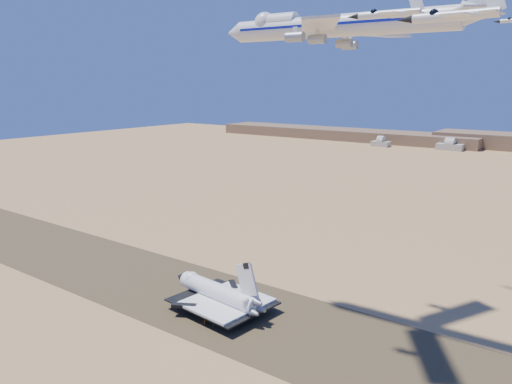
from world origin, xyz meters
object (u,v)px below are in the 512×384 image
Objects in this scene: crew_c at (220,317)px; crew_b at (214,325)px; chase_jet_b at (452,15)px; carrier_747 at (331,26)px; chase_jet_e at (442,22)px; shuttle at (218,294)px; crew_a at (205,322)px; chase_jet_a at (387,14)px.

crew_b is at bearing 142.68° from crew_c.
chase_jet_b is (79.48, -40.65, 85.96)m from crew_c.
carrier_747 is 99.76m from crew_b.
crew_b is 130.24m from chase_jet_e.
chase_jet_b is 0.95× the size of chase_jet_e.
chase_jet_e is at bearing 57.30° from shuttle.
crew_a is at bearing 63.79° from crew_b.
chase_jet_e reaches higher than chase_jet_a.
crew_c is at bearing -38.50° from shuttle.
crew_a is 0.11× the size of chase_jet_a.
crew_c is at bearing -24.60° from crew_a.
carrier_747 is 5.36× the size of chase_jet_b.
chase_jet_e reaches higher than crew_c.
chase_jet_e is (16.90, 50.09, 4.51)m from carrier_747.
crew_c is at bearing 156.50° from chase_jet_b.
shuttle is 95.62m from carrier_747.
carrier_747 is 79.57m from chase_jet_b.
crew_a is 123.45m from chase_jet_b.
crew_c is 127.85m from chase_jet_e.
crew_a is 0.89× the size of crew_c.
crew_c is 111.13m from chase_jet_a.
crew_a is at bearing 106.19° from crew_c.
carrier_747 reaches higher than chase_jet_e.
chase_jet_e is (-34.74, 110.21, 11.54)m from chase_jet_b.
carrier_747 is 100.91m from crew_a.
carrier_747 is at bearing -80.71° from crew_b.
shuttle is 2.78× the size of chase_jet_b.
shuttle is 24.67× the size of crew_b.
carrier_747 is at bearing 127.30° from chase_jet_a.
carrier_747 is 53.06m from chase_jet_e.
shuttle is 22.54× the size of crew_c.
crew_c reaches higher than crew_a.
carrier_747 is 5.43× the size of chase_jet_a.
chase_jet_a is 93.67m from chase_jet_e.
crew_a is at bearing 163.41° from chase_jet_a.
crew_b is (3.61, 0.50, 0.03)m from crew_a.
chase_jet_b is (85.56, -46.60, 81.34)m from shuttle.
chase_jet_e is (44.74, 69.56, 97.50)m from crew_c.
shuttle is 9.68m from crew_c.
chase_jet_a is 0.94× the size of chase_jet_e.
shuttle is 0.52× the size of carrier_747.
crew_b is 0.11× the size of chase_jet_b.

